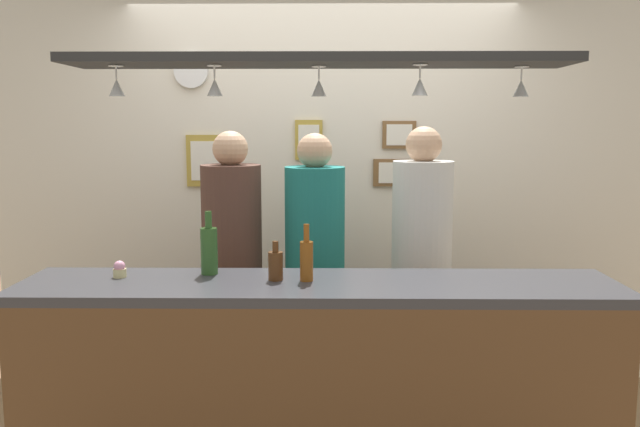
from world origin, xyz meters
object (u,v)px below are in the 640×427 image
person_left_brown_shirt (232,249)px  picture_frame_upper_small (399,135)px  bottle_beer_amber_tall (307,259)px  bottle_beer_brown_stubby (276,265)px  person_right_white_patterned_shirt (421,247)px  cupcake (120,270)px  bottle_champagne_green (209,249)px  picture_frame_caricature (206,161)px  person_middle_teal_shirt (315,251)px  picture_frame_crest (309,140)px  wall_clock (191,71)px  picture_frame_lower_pair (396,173)px

person_left_brown_shirt → picture_frame_upper_small: picture_frame_upper_small is taller
picture_frame_upper_small → bottle_beer_amber_tall: bearing=-112.1°
bottle_beer_brown_stubby → picture_frame_upper_small: picture_frame_upper_small is taller
person_left_brown_shirt → bottle_beer_amber_tall: (0.45, -0.75, 0.11)m
person_right_white_patterned_shirt → cupcake: 1.65m
bottle_champagne_green → picture_frame_upper_small: (1.03, 1.26, 0.52)m
person_right_white_patterned_shirt → bottle_beer_amber_tall: (-0.63, -0.75, 0.09)m
person_right_white_patterned_shirt → bottle_beer_brown_stubby: person_right_white_patterned_shirt is taller
bottle_beer_brown_stubby → picture_frame_caricature: 1.54m
person_middle_teal_shirt → picture_frame_upper_small: bearing=49.7°
person_middle_teal_shirt → picture_frame_upper_small: picture_frame_upper_small is taller
picture_frame_upper_small → picture_frame_crest: bearing=180.0°
bottle_beer_amber_tall → wall_clock: size_ratio=1.18×
person_left_brown_shirt → wall_clock: size_ratio=7.71×
picture_frame_upper_small → picture_frame_lower_pair: size_ratio=0.73×
person_left_brown_shirt → person_right_white_patterned_shirt: size_ratio=0.99×
bottle_beer_brown_stubby → picture_frame_lower_pair: bearing=63.5°
person_middle_teal_shirt → bottle_champagne_green: bearing=-128.1°
person_left_brown_shirt → picture_frame_upper_small: size_ratio=7.71×
picture_frame_caricature → person_left_brown_shirt: bearing=-67.8°
bottle_beer_brown_stubby → wall_clock: bearing=115.5°
person_middle_teal_shirt → bottle_beer_brown_stubby: person_middle_teal_shirt is taller
person_left_brown_shirt → picture_frame_crest: (0.42, 0.64, 0.61)m
person_middle_teal_shirt → person_right_white_patterned_shirt: bearing=0.0°
person_right_white_patterned_shirt → bottle_champagne_green: 1.26m
bottle_beer_amber_tall → bottle_beer_brown_stubby: 0.14m
picture_frame_upper_small → person_right_white_patterned_shirt: bearing=-84.0°
picture_frame_crest → bottle_champagne_green: bearing=-109.1°
person_middle_teal_shirt → picture_frame_crest: size_ratio=6.48×
bottle_beer_amber_tall → bottle_beer_brown_stubby: bearing=175.3°
picture_frame_lower_pair → wall_clock: (-1.34, -0.01, 0.66)m
picture_frame_crest → bottle_beer_amber_tall: bearing=-88.7°
bottle_beer_brown_stubby → cupcake: 0.73m
picture_frame_crest → person_middle_teal_shirt: bearing=-85.3°
person_middle_teal_shirt → bottle_champagne_green: person_middle_teal_shirt is taller
cupcake → wall_clock: 1.67m
bottle_champagne_green → bottle_beer_brown_stubby: bottle_champagne_green is taller
bottle_beer_brown_stubby → wall_clock: (-0.65, 1.37, 0.98)m
bottle_beer_brown_stubby → person_left_brown_shirt: bearing=112.8°
bottle_champagne_green → picture_frame_crest: 1.41m
person_middle_teal_shirt → cupcake: (-0.89, -0.69, 0.05)m
cupcake → picture_frame_lower_pair: 1.97m
wall_clock → bottle_beer_amber_tall: bearing=-60.1°
person_middle_teal_shirt → bottle_beer_amber_tall: person_middle_teal_shirt is taller
person_left_brown_shirt → cupcake: bearing=-121.1°
person_left_brown_shirt → picture_frame_crest: picture_frame_crest is taller
person_left_brown_shirt → bottle_champagne_green: size_ratio=5.66×
bottle_beer_amber_tall → wall_clock: (-0.79, 1.38, 0.95)m
picture_frame_crest → picture_frame_lower_pair: 0.61m
picture_frame_lower_pair → cupcake: bearing=-136.7°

